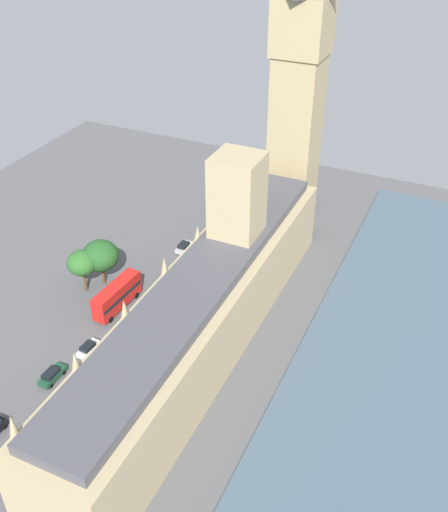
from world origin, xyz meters
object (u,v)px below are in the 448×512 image
at_px(pedestrian_midblock, 180,292).
at_px(plane_tree_near_tower, 100,256).
at_px(parliament_building, 205,305).
at_px(car_white_trailing, 89,349).
at_px(clock_tower, 299,73).
at_px(car_silver_corner, 184,247).
at_px(car_dark_green_kerbside, 52,375).
at_px(double_decker_bus_by_river_gate, 117,295).
at_px(pedestrian_leading, 178,292).
at_px(plane_tree_under_trees, 82,263).

distance_m(pedestrian_midblock, plane_tree_near_tower, 15.33).
bearing_deg(plane_tree_near_tower, parliament_building, 165.34).
bearing_deg(parliament_building, car_white_trailing, 32.71).
bearing_deg(clock_tower, car_white_trailing, 73.54).
distance_m(clock_tower, car_silver_corner, 38.87).
relative_size(parliament_building, car_dark_green_kerbside, 15.72).
height_order(double_decker_bus_by_river_gate, car_white_trailing, double_decker_bus_by_river_gate).
distance_m(double_decker_bus_by_river_gate, pedestrian_midblock, 11.07).
distance_m(car_white_trailing, car_dark_green_kerbside, 7.08).
bearing_deg(pedestrian_leading, plane_tree_near_tower, -112.83).
xyz_separation_m(car_silver_corner, pedestrian_leading, (-5.57, 12.89, -0.13)).
bearing_deg(parliament_building, pedestrian_midblock, -43.11).
relative_size(parliament_building, pedestrian_leading, 43.14).
height_order(clock_tower, plane_tree_near_tower, clock_tower).
xyz_separation_m(pedestrian_midblock, pedestrian_leading, (0.46, 0.08, 0.00)).
bearing_deg(pedestrian_leading, car_dark_green_kerbside, -48.91).
xyz_separation_m(clock_tower, car_silver_corner, (14.87, 18.92, -30.53)).
distance_m(parliament_building, car_dark_green_kerbside, 24.76).
xyz_separation_m(double_decker_bus_by_river_gate, plane_tree_near_tower, (6.15, -4.80, 3.39)).
xyz_separation_m(car_dark_green_kerbside, pedestrian_leading, (-7.12, -25.48, -0.14)).
bearing_deg(clock_tower, plane_tree_under_trees, 56.54).
distance_m(car_dark_green_kerbside, pedestrian_midblock, 26.66).
distance_m(car_dark_green_kerbside, pedestrian_leading, 26.46).
height_order(parliament_building, clock_tower, clock_tower).
relative_size(parliament_building, pedestrian_midblock, 43.26).
xyz_separation_m(double_decker_bus_by_river_gate, plane_tree_under_trees, (7.86, -1.74, 3.26)).
bearing_deg(car_dark_green_kerbside, pedestrian_leading, 75.01).
bearing_deg(double_decker_bus_by_river_gate, clock_tower, -109.66).
bearing_deg(car_silver_corner, car_dark_green_kerbside, -91.98).
distance_m(clock_tower, car_dark_green_kerbside, 66.96).
xyz_separation_m(clock_tower, double_decker_bus_by_river_gate, (16.85, 39.14, -28.78)).
distance_m(clock_tower, plane_tree_near_tower, 48.51).
bearing_deg(parliament_building, double_decker_bus_by_river_gate, -4.46).
height_order(pedestrian_midblock, pedestrian_leading, pedestrian_leading).
relative_size(pedestrian_midblock, plane_tree_under_trees, 0.21).
height_order(clock_tower, car_dark_green_kerbside, clock_tower).
xyz_separation_m(car_silver_corner, plane_tree_under_trees, (9.85, 18.48, 5.01)).
distance_m(parliament_building, car_white_trailing, 19.46).
bearing_deg(clock_tower, double_decker_bus_by_river_gate, 66.70).
xyz_separation_m(car_dark_green_kerbside, plane_tree_near_tower, (6.57, -22.95, 5.14)).
xyz_separation_m(parliament_building, car_white_trailing, (15.40, 9.89, -6.62)).
bearing_deg(car_white_trailing, plane_tree_near_tower, 120.38).
distance_m(car_silver_corner, plane_tree_near_tower, 18.18).
xyz_separation_m(plane_tree_under_trees, plane_tree_near_tower, (-1.72, -3.06, 0.13)).
xyz_separation_m(car_silver_corner, car_dark_green_kerbside, (1.56, 38.37, 0.00)).
relative_size(car_white_trailing, plane_tree_near_tower, 0.49).
relative_size(double_decker_bus_by_river_gate, car_dark_green_kerbside, 2.31).
relative_size(double_decker_bus_by_river_gate, pedestrian_midblock, 6.37).
distance_m(double_decker_bus_by_river_gate, plane_tree_near_tower, 8.50).
distance_m(parliament_building, pedestrian_leading, 14.74).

